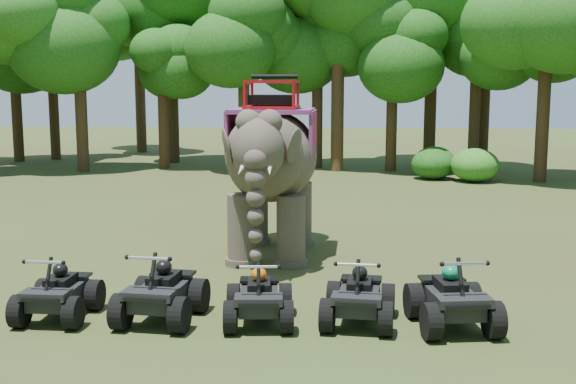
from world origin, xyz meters
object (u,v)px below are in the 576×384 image
atv_3 (359,289)px  elephant (272,167)px  atv_4 (453,290)px  atv_0 (58,286)px  atv_1 (161,284)px  atv_2 (259,290)px

atv_3 → elephant: bearing=117.3°
atv_4 → elephant: bearing=116.4°
atv_0 → atv_4: atv_4 is taller
atv_1 → atv_3: atv_1 is taller
atv_0 → atv_1: atv_1 is taller
elephant → atv_2: (0.26, -5.27, -1.63)m
atv_2 → atv_3: bearing=-1.9°
elephant → atv_2: 5.52m
atv_3 → atv_1: bearing=-173.2°
elephant → atv_3: elephant is taller
atv_0 → atv_2: (3.72, -0.02, -0.01)m
elephant → atv_4: bearing=-53.3°
atv_3 → atv_4: size_ratio=0.94×
atv_0 → atv_4: bearing=1.1°
atv_3 → atv_4: (1.64, -0.09, 0.04)m
atv_0 → atv_3: (5.51, 0.09, 0.02)m
elephant → atv_3: (2.05, -5.16, -1.60)m
atv_2 → atv_4: bearing=-5.2°
elephant → atv_3: bearing=-66.7°
atv_2 → atv_0: bearing=174.3°
atv_0 → atv_2: bearing=0.9°
atv_2 → atv_1: bearing=173.4°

